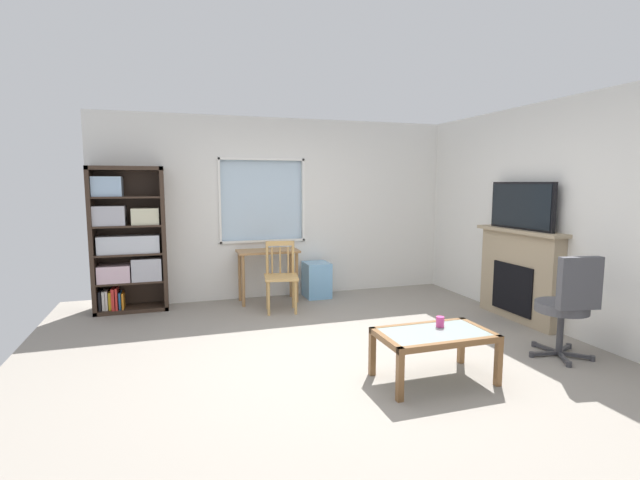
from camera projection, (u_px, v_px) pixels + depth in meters
The scene contains 12 objects.
ground at pixel (341, 356), 4.46m from camera, with size 6.09×6.13×0.02m, color gray.
wall_back_with_window at pixel (282, 209), 6.73m from camera, with size 5.09×0.15×2.57m.
wall_right at pixel (562, 216), 5.09m from camera, with size 0.12×5.33×2.57m, color silver.
bookshelf at pixel (127, 241), 5.91m from camera, with size 0.90×0.38×1.86m.
desk_under_window at pixel (268, 260), 6.40m from camera, with size 0.84×0.43×0.73m.
wooden_chair at pixel (281, 276), 5.95m from camera, with size 0.48×0.46×0.90m.
plastic_drawer_unit at pixel (317, 280), 6.71m from camera, with size 0.35×0.40×0.51m, color #72ADDB.
fireplace at pixel (519, 275), 5.55m from camera, with size 0.26×1.29×1.11m.
tv at pixel (521, 206), 5.44m from camera, with size 0.06×0.99×0.56m.
office_chair at pixel (568, 302), 4.29m from camera, with size 0.58×0.59×1.00m.
coffee_table at pixel (434, 339), 3.85m from camera, with size 0.95×0.56×0.42m.
sippy_cup at pixel (440, 322), 3.96m from camera, with size 0.07×0.07×0.09m, color #DB3D84.
Camera 1 is at (-1.51, -4.02, 1.66)m, focal length 25.88 mm.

